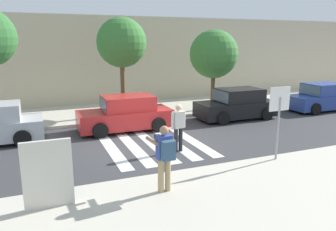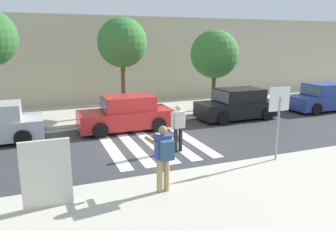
# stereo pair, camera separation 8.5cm
# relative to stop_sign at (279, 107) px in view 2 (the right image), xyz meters

# --- Properties ---
(ground_plane) EXTENTS (120.00, 120.00, 0.00)m
(ground_plane) POSITION_rel_stop_sign_xyz_m (-3.03, 3.51, -1.86)
(ground_plane) COLOR #38383A
(sidewalk_near) EXTENTS (60.00, 6.00, 0.14)m
(sidewalk_near) POSITION_rel_stop_sign_xyz_m (-3.03, -2.69, -1.79)
(sidewalk_near) COLOR beige
(sidewalk_near) RESTS_ON ground
(sidewalk_far) EXTENTS (60.00, 4.80, 0.14)m
(sidewalk_far) POSITION_rel_stop_sign_xyz_m (-3.03, 9.51, -1.79)
(sidewalk_far) COLOR beige
(sidewalk_far) RESTS_ON ground
(building_facade_far) EXTENTS (56.00, 4.00, 5.39)m
(building_facade_far) POSITION_rel_stop_sign_xyz_m (-3.03, 13.91, 0.84)
(building_facade_far) COLOR beige
(building_facade_far) RESTS_ON ground
(crosswalk_stripe_0) EXTENTS (0.44, 5.20, 0.01)m
(crosswalk_stripe_0) POSITION_rel_stop_sign_xyz_m (-4.63, 3.71, -1.85)
(crosswalk_stripe_0) COLOR silver
(crosswalk_stripe_0) RESTS_ON ground
(crosswalk_stripe_1) EXTENTS (0.44, 5.20, 0.01)m
(crosswalk_stripe_1) POSITION_rel_stop_sign_xyz_m (-3.83, 3.71, -1.85)
(crosswalk_stripe_1) COLOR silver
(crosswalk_stripe_1) RESTS_ON ground
(crosswalk_stripe_2) EXTENTS (0.44, 5.20, 0.01)m
(crosswalk_stripe_2) POSITION_rel_stop_sign_xyz_m (-3.03, 3.71, -1.85)
(crosswalk_stripe_2) COLOR silver
(crosswalk_stripe_2) RESTS_ON ground
(crosswalk_stripe_3) EXTENTS (0.44, 5.20, 0.01)m
(crosswalk_stripe_3) POSITION_rel_stop_sign_xyz_m (-2.23, 3.71, -1.85)
(crosswalk_stripe_3) COLOR silver
(crosswalk_stripe_3) RESTS_ON ground
(crosswalk_stripe_4) EXTENTS (0.44, 5.20, 0.01)m
(crosswalk_stripe_4) POSITION_rel_stop_sign_xyz_m (-1.43, 3.71, -1.85)
(crosswalk_stripe_4) COLOR silver
(crosswalk_stripe_4) RESTS_ON ground
(stop_sign) EXTENTS (0.76, 0.08, 2.36)m
(stop_sign) POSITION_rel_stop_sign_xyz_m (0.00, 0.00, 0.00)
(stop_sign) COLOR gray
(stop_sign) RESTS_ON sidewalk_near
(photographer_with_backpack) EXTENTS (0.63, 0.87, 1.72)m
(photographer_with_backpack) POSITION_rel_stop_sign_xyz_m (-4.21, -0.85, -0.69)
(photographer_with_backpack) COLOR tan
(photographer_with_backpack) RESTS_ON sidewalk_near
(pedestrian_crossing) EXTENTS (0.57, 0.30, 1.72)m
(pedestrian_crossing) POSITION_rel_stop_sign_xyz_m (-2.47, 2.24, -0.88)
(pedestrian_crossing) COLOR #232328
(pedestrian_crossing) RESTS_ON ground
(parked_car_red) EXTENTS (4.10, 1.92, 1.55)m
(parked_car_red) POSITION_rel_stop_sign_xyz_m (-3.44, 5.81, -1.13)
(parked_car_red) COLOR red
(parked_car_red) RESTS_ON ground
(parked_car_black) EXTENTS (4.10, 1.92, 1.55)m
(parked_car_black) POSITION_rel_stop_sign_xyz_m (2.37, 5.81, -1.13)
(parked_car_black) COLOR black
(parked_car_black) RESTS_ON ground
(parked_car_blue) EXTENTS (4.10, 1.92, 1.55)m
(parked_car_blue) POSITION_rel_stop_sign_xyz_m (8.13, 5.81, -1.13)
(parked_car_blue) COLOR #284293
(parked_car_blue) RESTS_ON ground
(street_tree_center) EXTENTS (2.51, 2.51, 4.94)m
(street_tree_center) POSITION_rel_stop_sign_xyz_m (-2.87, 8.44, 1.95)
(street_tree_center) COLOR brown
(street_tree_center) RESTS_ON sidewalk_far
(street_tree_east) EXTENTS (2.66, 2.66, 4.39)m
(street_tree_east) POSITION_rel_stop_sign_xyz_m (2.18, 7.97, 1.33)
(street_tree_east) COLOR brown
(street_tree_east) RESTS_ON sidewalk_far
(advertising_board) EXTENTS (1.10, 0.11, 1.60)m
(advertising_board) POSITION_rel_stop_sign_xyz_m (-6.96, -0.58, -0.92)
(advertising_board) COLOR beige
(advertising_board) RESTS_ON sidewalk_near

